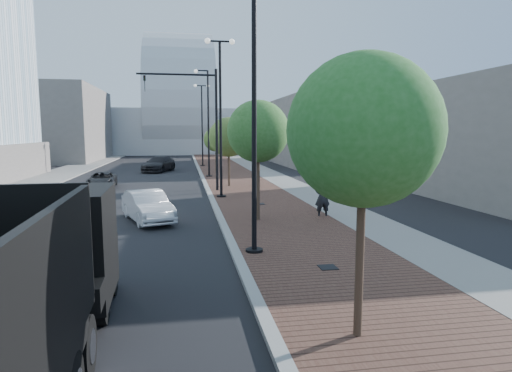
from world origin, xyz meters
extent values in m
cube|color=#4C2D23|center=(3.50, 40.00, 0.06)|extent=(7.00, 140.00, 0.12)
cube|color=slate|center=(6.20, 40.00, 0.07)|extent=(2.40, 140.00, 0.13)
cube|color=gray|center=(0.00, 40.00, 0.07)|extent=(0.30, 140.00, 0.14)
cube|color=slate|center=(-13.00, 40.00, 0.06)|extent=(4.00, 140.00, 0.12)
cube|color=black|center=(-4.35, 6.16, 1.56)|extent=(2.40, 2.49, 2.39)
cube|color=black|center=(-4.41, 7.66, 0.78)|extent=(2.22, 0.55, 1.19)
cube|color=black|center=(-4.28, 4.66, 0.96)|extent=(2.33, 0.83, 0.46)
cube|color=black|center=(-4.24, 3.70, 2.25)|extent=(2.30, 0.21, 1.84)
cylinder|color=black|center=(-3.36, 5.60, 0.51)|extent=(0.32, 1.02, 1.01)
cylinder|color=silver|center=(-3.36, 5.60, 0.51)|extent=(0.34, 0.56, 0.55)
cylinder|color=black|center=(-5.35, 7.12, 0.51)|extent=(0.32, 1.02, 1.01)
cylinder|color=silver|center=(-5.35, 7.12, 0.51)|extent=(0.34, 0.56, 0.55)
cylinder|color=black|center=(-3.43, 7.20, 0.51)|extent=(0.32, 1.02, 1.01)
cylinder|color=silver|center=(-3.43, 7.20, 0.51)|extent=(0.34, 0.56, 0.55)
cylinder|color=black|center=(-3.27, 3.61, 0.51)|extent=(0.32, 1.02, 1.01)
cylinder|color=silver|center=(-3.27, 3.61, 0.51)|extent=(0.34, 0.56, 0.55)
imported|color=silver|center=(-3.23, 16.04, 0.68)|extent=(2.73, 4.39, 1.37)
imported|color=black|center=(-7.36, 28.46, 0.56)|extent=(2.17, 4.18, 1.13)
imported|color=black|center=(-4.03, 40.71, 0.76)|extent=(3.66, 5.66, 1.53)
imported|color=black|center=(4.66, 15.33, 1.00)|extent=(0.75, 0.51, 2.00)
cylinder|color=black|center=(0.60, 10.00, 0.10)|extent=(0.56, 0.56, 0.20)
cylinder|color=black|center=(0.60, 10.00, 4.62)|extent=(0.16, 0.16, 9.00)
cylinder|color=black|center=(0.60, 22.00, 0.10)|extent=(0.56, 0.56, 0.20)
cylinder|color=black|center=(0.60, 22.00, 4.62)|extent=(0.16, 0.16, 9.00)
cylinder|color=black|center=(0.60, 22.00, 9.12)|extent=(1.40, 0.10, 0.10)
sphere|color=silver|center=(-0.10, 22.00, 9.12)|extent=(0.32, 0.32, 0.32)
sphere|color=silver|center=(1.30, 22.00, 9.12)|extent=(0.32, 0.32, 0.32)
cylinder|color=black|center=(0.60, 34.00, 0.10)|extent=(0.56, 0.56, 0.20)
cylinder|color=black|center=(0.60, 34.00, 4.62)|extent=(0.16, 0.16, 9.00)
cylinder|color=black|center=(0.10, 34.00, 9.12)|extent=(1.00, 0.10, 0.10)
sphere|color=silver|center=(-0.40, 34.00, 9.05)|extent=(0.32, 0.32, 0.32)
cylinder|color=black|center=(0.60, 46.00, 0.10)|extent=(0.56, 0.56, 0.20)
cylinder|color=black|center=(0.60, 46.00, 4.62)|extent=(0.16, 0.16, 9.00)
cylinder|color=black|center=(0.60, 46.00, 9.12)|extent=(1.40, 0.10, 0.10)
sphere|color=silver|center=(-0.10, 46.00, 9.12)|extent=(0.32, 0.32, 0.32)
sphere|color=silver|center=(1.30, 46.00, 9.12)|extent=(0.32, 0.32, 0.32)
cylinder|color=black|center=(0.60, 25.00, 4.00)|extent=(0.18, 0.18, 8.00)
cylinder|color=black|center=(-1.90, 25.00, 7.60)|extent=(5.00, 0.12, 0.12)
imported|color=black|center=(-3.90, 25.00, 7.00)|extent=(0.16, 0.20, 1.00)
cylinder|color=#382619|center=(1.60, 4.00, 1.86)|extent=(0.16, 0.16, 3.72)
sphere|color=#256422|center=(1.60, 4.00, 3.99)|extent=(2.78, 2.78, 2.78)
sphere|color=#256422|center=(2.00, 4.30, 3.72)|extent=(1.95, 1.95, 1.95)
sphere|color=#256422|center=(1.30, 3.70, 4.36)|extent=(1.67, 1.67, 1.67)
cylinder|color=#382619|center=(1.60, 15.00, 1.86)|extent=(0.16, 0.16, 3.73)
sphere|color=#2C6321|center=(1.60, 15.00, 4.00)|extent=(2.69, 2.69, 2.69)
sphere|color=#2C6321|center=(2.00, 15.30, 3.73)|extent=(1.88, 1.88, 1.88)
sphere|color=#2C6321|center=(1.30, 14.70, 4.37)|extent=(1.61, 1.61, 1.61)
cylinder|color=#382619|center=(1.60, 27.00, 1.68)|extent=(0.16, 0.16, 3.37)
sphere|color=#405C1F|center=(1.60, 27.00, 3.61)|extent=(2.80, 2.80, 2.80)
sphere|color=#405C1F|center=(2.00, 27.30, 3.37)|extent=(1.96, 1.96, 1.96)
sphere|color=#405C1F|center=(1.30, 26.70, 3.94)|extent=(1.68, 1.68, 1.68)
cylinder|color=#382619|center=(1.60, 39.00, 1.52)|extent=(0.16, 0.16, 3.03)
sphere|color=#3F5E20|center=(1.60, 39.00, 3.25)|extent=(2.39, 2.39, 2.39)
sphere|color=#3F5E20|center=(2.00, 39.30, 3.03)|extent=(1.67, 1.67, 1.67)
sphere|color=#3F5E20|center=(1.30, 38.70, 3.55)|extent=(1.43, 1.43, 1.43)
cube|color=#ACB2B6|center=(-2.00, 85.00, 4.00)|extent=(50.00, 28.00, 8.00)
cube|color=#66605C|center=(-20.00, 60.00, 5.00)|extent=(14.00, 20.00, 10.00)
cube|color=#605B56|center=(16.00, 50.00, 4.00)|extent=(12.00, 22.00, 8.00)
cube|color=#645E5A|center=(18.00, 20.00, 3.50)|extent=(10.00, 16.00, 7.00)
cube|color=black|center=(2.40, 8.00, 0.13)|extent=(0.50, 0.50, 0.02)
cube|color=black|center=(2.40, 19.00, 0.13)|extent=(0.50, 0.50, 0.02)
camera|label=1|loc=(-1.61, -3.31, 3.96)|focal=30.04mm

